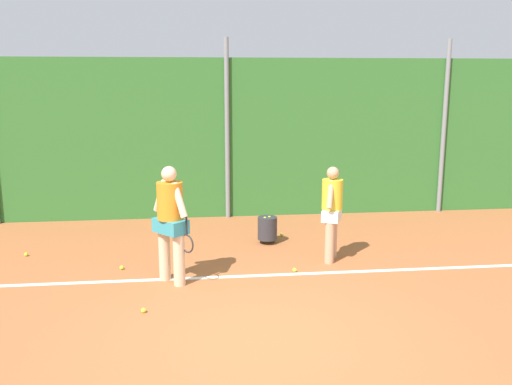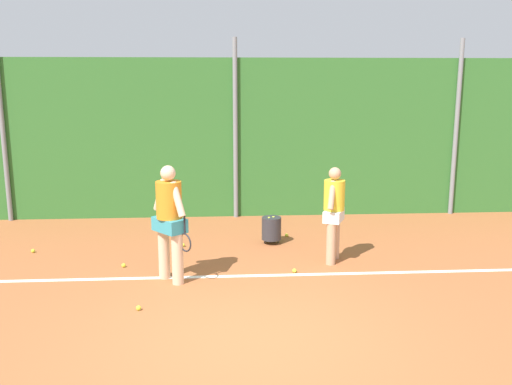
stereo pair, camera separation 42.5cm
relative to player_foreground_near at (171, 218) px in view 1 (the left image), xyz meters
name	(u,v)px [view 1 (the left image)]	position (x,y,z in m)	size (l,w,h in m)	color
ground_plane	(246,285)	(1.09, -0.23, -0.99)	(25.98, 25.98, 0.00)	#A85B33
hedge_fence_backdrop	(227,139)	(1.09, 4.06, 0.73)	(16.89, 0.25, 3.44)	#33702D
fence_post_center	(227,130)	(1.09, 3.89, 0.94)	(0.10, 0.10, 3.86)	gray
fence_post_right	(444,128)	(5.96, 3.89, 0.94)	(0.10, 0.10, 3.86)	gray
court_baseline_paint	(244,276)	(1.09, 0.13, -0.99)	(12.34, 0.10, 0.01)	white
player_foreground_near	(171,218)	(0.00, 0.00, 0.00)	(0.62, 0.61, 1.77)	beige
player_midcourt	(332,208)	(2.62, 0.74, -0.09)	(0.44, 0.62, 1.60)	tan
ball_hopper	(267,228)	(1.69, 1.83, -0.70)	(0.36, 0.36, 0.51)	#2D2D33
tennis_ball_0	(122,268)	(-0.83, 0.66, -0.96)	(0.07, 0.07, 0.07)	#CCDB33
tennis_ball_1	(295,270)	(1.91, 0.23, -0.96)	(0.07, 0.07, 0.07)	#CCDB33
tennis_ball_4	(179,246)	(0.06, 1.72, -0.96)	(0.07, 0.07, 0.07)	#CCDB33
tennis_ball_5	(282,235)	(2.02, 2.24, -0.96)	(0.07, 0.07, 0.07)	#CCDB33
tennis_ball_6	(143,310)	(-0.34, -1.08, -0.96)	(0.07, 0.07, 0.07)	#CCDB33
tennis_ball_7	(26,254)	(-2.56, 1.54, -0.96)	(0.07, 0.07, 0.07)	#CCDB33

